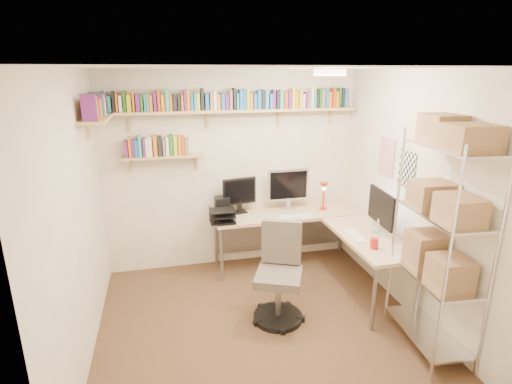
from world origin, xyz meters
TOP-DOWN VIEW (x-y plane):
  - ground at (0.00, 0.00)m, footprint 3.20×3.20m
  - room_shell at (0.00, 0.00)m, footprint 3.24×3.04m
  - wall_shelves at (-0.42, 1.30)m, footprint 3.12×1.09m
  - corner_desk at (0.70, 0.97)m, footprint 1.96×1.91m
  - office_chair at (0.22, 0.10)m, footprint 0.59×0.60m
  - wire_rack at (1.42, -0.67)m, footprint 0.49×0.90m

SIDE VIEW (x-z plane):
  - ground at x=0.00m, z-range 0.00..0.00m
  - office_chair at x=0.22m, z-range -0.08..0.94m
  - corner_desk at x=0.70m, z-range 0.09..1.36m
  - wire_rack at x=1.42m, z-range 0.27..2.41m
  - room_shell at x=0.00m, z-range 0.29..2.81m
  - wall_shelves at x=-0.42m, z-range 1.62..2.42m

